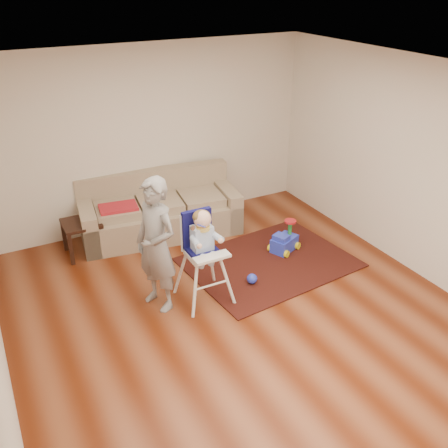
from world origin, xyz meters
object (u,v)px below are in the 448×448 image
toy_ball (252,279)px  adult (156,245)px  sofa (159,206)px  ride_on_toy (285,237)px  high_chair (203,258)px  side_table (83,238)px

toy_ball → adult: 1.39m
sofa → ride_on_toy: bearing=-36.7°
adult → sofa: bearing=137.5°
sofa → toy_ball: size_ratio=18.18×
toy_ball → high_chair: high_chair is taller
sofa → side_table: sofa is taller
adult → high_chair: bearing=54.2°
ride_on_toy → high_chair: bearing=174.9°
ride_on_toy → side_table: bearing=130.2°
side_table → ride_on_toy: (2.52, -1.25, -0.02)m
high_chair → adult: (-0.51, 0.14, 0.23)m
sofa → high_chair: size_ratio=2.03×
side_table → high_chair: bearing=-59.7°
sofa → side_table: 1.19m
sofa → toy_ball: (0.52, -1.83, -0.36)m
high_chair → adult: bearing=165.3°
side_table → ride_on_toy: side_table is taller
ride_on_toy → adult: (-2.01, -0.36, 0.58)m
ride_on_toy → toy_ball: bearing=-171.8°
sofa → toy_ball: bearing=-66.5°
toy_ball → ride_on_toy: bearing=31.6°
ride_on_toy → adult: bearing=166.7°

